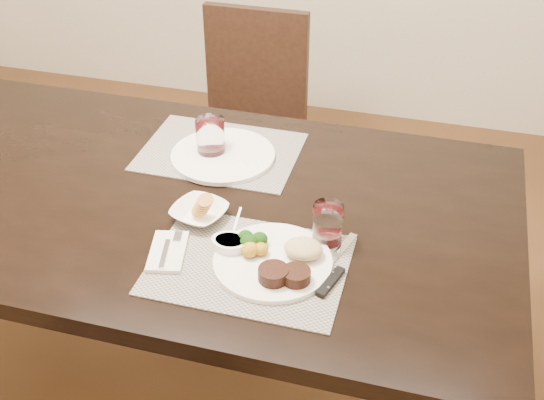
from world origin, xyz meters
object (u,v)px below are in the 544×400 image
(dinner_plate, at_px, (278,260))
(steak_knife, at_px, (333,274))
(cracker_bowl, at_px, (199,212))
(wine_glass_near, at_px, (328,225))
(chair_far, at_px, (250,113))
(far_plate, at_px, (223,155))

(dinner_plate, distance_m, steak_knife, 0.13)
(dinner_plate, relative_size, steak_knife, 1.13)
(cracker_bowl, distance_m, wine_glass_near, 0.34)
(chair_far, distance_m, wine_glass_near, 1.18)
(chair_far, height_order, steak_knife, chair_far)
(chair_far, relative_size, cracker_bowl, 5.44)
(steak_knife, height_order, far_plate, same)
(chair_far, height_order, far_plate, chair_far)
(chair_far, bearing_deg, dinner_plate, -69.59)
(dinner_plate, distance_m, cracker_bowl, 0.27)
(steak_knife, distance_m, far_plate, 0.59)
(chair_far, distance_m, far_plate, 0.78)
(chair_far, xyz_separation_m, wine_glass_near, (0.52, -1.02, 0.30))
(wine_glass_near, bearing_deg, steak_knife, -72.14)
(steak_knife, xyz_separation_m, cracker_bowl, (-0.38, 0.13, 0.01))
(dinner_plate, xyz_separation_m, steak_knife, (0.13, -0.00, -0.01))
(chair_far, distance_m, cracker_bowl, 1.07)
(chair_far, relative_size, wine_glass_near, 8.74)
(wine_glass_near, bearing_deg, cracker_bowl, -180.00)
(cracker_bowl, relative_size, wine_glass_near, 1.61)
(chair_far, bearing_deg, steak_knife, -64.02)
(wine_glass_near, bearing_deg, dinner_plate, -126.45)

